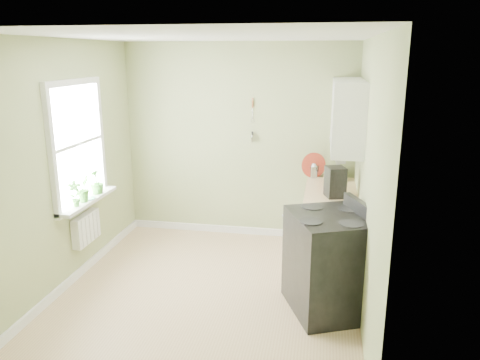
% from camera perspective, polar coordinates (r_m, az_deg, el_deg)
% --- Properties ---
extents(floor, '(3.20, 3.60, 0.02)m').
position_cam_1_polar(floor, '(5.31, -3.85, -13.58)').
color(floor, tan).
rests_on(floor, ground).
extents(ceiling, '(3.20, 3.60, 0.02)m').
position_cam_1_polar(ceiling, '(4.66, -4.46, 17.22)').
color(ceiling, white).
rests_on(ceiling, wall_back).
extents(wall_back, '(3.20, 0.02, 2.70)m').
position_cam_1_polar(wall_back, '(6.53, -0.18, 4.67)').
color(wall_back, tan).
rests_on(wall_back, floor).
extents(wall_left, '(0.02, 3.60, 2.70)m').
position_cam_1_polar(wall_left, '(5.43, -20.83, 1.50)').
color(wall_left, tan).
rests_on(wall_left, floor).
extents(wall_right, '(0.02, 3.60, 2.70)m').
position_cam_1_polar(wall_right, '(4.68, 15.34, -0.11)').
color(wall_right, tan).
rests_on(wall_right, floor).
extents(base_cabinets, '(0.60, 1.60, 0.87)m').
position_cam_1_polar(base_cabinets, '(5.89, 10.94, -6.04)').
color(base_cabinets, white).
rests_on(base_cabinets, floor).
extents(countertop, '(0.64, 1.60, 0.04)m').
position_cam_1_polar(countertop, '(5.75, 11.07, -1.80)').
color(countertop, '#E2C08A').
rests_on(countertop, base_cabinets).
extents(upper_cabinets, '(0.35, 1.40, 0.80)m').
position_cam_1_polar(upper_cabinets, '(5.65, 12.93, 7.78)').
color(upper_cabinets, white).
rests_on(upper_cabinets, wall_right).
extents(window, '(0.06, 1.14, 1.44)m').
position_cam_1_polar(window, '(5.63, -19.24, 4.19)').
color(window, white).
rests_on(window, wall_left).
extents(window_sill, '(0.18, 1.14, 0.04)m').
position_cam_1_polar(window_sill, '(5.75, -18.03, -2.38)').
color(window_sill, white).
rests_on(window_sill, wall_left).
extents(radiator, '(0.12, 0.50, 0.35)m').
position_cam_1_polar(radiator, '(5.83, -18.25, -5.61)').
color(radiator, white).
rests_on(radiator, wall_left).
extents(wall_utensils, '(0.02, 0.14, 0.58)m').
position_cam_1_polar(wall_utensils, '(6.44, 1.53, 6.44)').
color(wall_utensils, '#E2C08A').
rests_on(wall_utensils, wall_back).
extents(stove, '(1.02, 1.04, 1.15)m').
position_cam_1_polar(stove, '(4.84, 10.77, -9.83)').
color(stove, black).
rests_on(stove, floor).
extents(stand_mixer, '(0.20, 0.31, 0.35)m').
position_cam_1_polar(stand_mixer, '(6.42, 12.04, 1.50)').
color(stand_mixer, '#B2B2B7').
rests_on(stand_mixer, countertop).
extents(kettle, '(0.20, 0.12, 0.20)m').
position_cam_1_polar(kettle, '(6.41, 8.93, 1.17)').
color(kettle, silver).
rests_on(kettle, countertop).
extents(coffee_maker, '(0.27, 0.28, 0.36)m').
position_cam_1_polar(coffee_maker, '(5.58, 11.50, -0.32)').
color(coffee_maker, black).
rests_on(coffee_maker, countertop).
extents(red_tray, '(0.34, 0.20, 0.34)m').
position_cam_1_polar(red_tray, '(6.39, 8.97, 1.79)').
color(red_tray, '#C13A27').
rests_on(red_tray, countertop).
extents(jar, '(0.07, 0.07, 0.08)m').
position_cam_1_polar(jar, '(5.06, 9.88, -3.35)').
color(jar, beige).
rests_on(jar, countertop).
extents(plant_a, '(0.19, 0.18, 0.30)m').
position_cam_1_polar(plant_a, '(5.46, -19.49, -1.59)').
color(plant_a, '#397D27').
rests_on(plant_a, window_sill).
extents(plant_b, '(0.16, 0.19, 0.31)m').
position_cam_1_polar(plant_b, '(5.61, -18.54, -0.96)').
color(plant_b, '#397D27').
rests_on(plant_b, window_sill).
extents(plant_c, '(0.23, 0.23, 0.30)m').
position_cam_1_polar(plant_c, '(5.89, -17.07, -0.17)').
color(plant_c, '#397D27').
rests_on(plant_c, window_sill).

